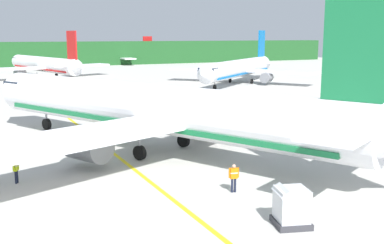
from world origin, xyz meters
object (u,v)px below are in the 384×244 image
Objects in this scene: airliner_mid_apron at (240,68)px; cargo_container_far at (291,207)px; airliner_foreground at (153,110)px; airliner_far_taxiway at (45,65)px; airliner_distant at (115,56)px; crew_loader_right at (234,176)px; crew_loader_left at (16,168)px.

airliner_mid_apron is 14.23× the size of cargo_container_far.
cargo_container_far is at bearing -87.91° from airliner_foreground.
airliner_far_taxiway is 1.12× the size of airliner_distant.
crew_loader_right is (-33.40, -53.88, -1.88)m from airliner_mid_apron.
crew_loader_left is (-41.37, -117.82, -1.54)m from airliner_distant.
airliner_mid_apron is at bearing -42.38° from airliner_far_taxiway.
cargo_container_far is 1.21× the size of crew_loader_right.
crew_loader_left is (-11.36, 12.89, 0.01)m from cargo_container_far.
airliner_far_taxiway is at bearing 80.05° from crew_loader_left.
crew_loader_left is (-10.75, -3.88, -2.43)m from airliner_foreground.
airliner_foreground is 1.26× the size of airliner_distant.
airliner_foreground is at bearing -105.05° from airliner_distant.
airliner_mid_apron is 71.44m from airliner_distant.
airliner_foreground is at bearing -128.65° from airliner_mid_apron.
airliner_mid_apron is 68.15m from cargo_container_far.
airliner_mid_apron is 0.96× the size of airliner_distant.
airliner_foreground reaches higher than airliner_far_taxiway.
airliner_distant reaches higher than cargo_container_far.
cargo_container_far is at bearing -102.93° from airliner_distant.
airliner_distant is at bearing 70.65° from crew_loader_left.
airliner_far_taxiway is at bearing 137.62° from airliner_mid_apron.
airliner_foreground is 1.12× the size of airliner_far_taxiway.
airliner_distant is at bearing 74.95° from airliner_foreground.
airliner_foreground is 16.96m from cargo_container_far.
airliner_distant is at bearing 92.74° from airliner_mid_apron.
cargo_container_far is at bearing -90.36° from crew_loader_right.
airliner_far_taxiway is at bearing 88.02° from airliner_foreground.
airliner_mid_apron is at bearing 58.20° from crew_loader_right.
airliner_mid_apron is 18.08× the size of crew_loader_left.
cargo_container_far is (-1.85, -88.17, -1.90)m from airliner_far_taxiway.
cargo_container_far is (0.61, -16.77, -2.44)m from airliner_foreground.
airliner_distant reaches higher than crew_loader_left.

